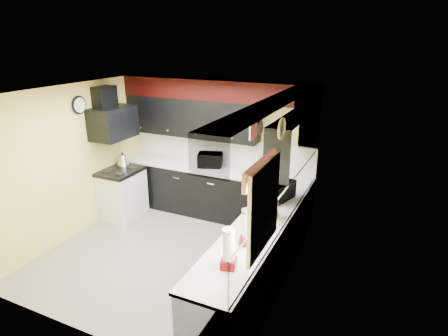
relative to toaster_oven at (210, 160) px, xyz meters
name	(u,v)px	position (x,y,z in m)	size (l,w,h in m)	color
ground	(171,254)	(0.07, -1.54, -1.07)	(3.60, 3.60, 0.00)	gray
wall_back	(220,147)	(0.07, 0.26, 0.18)	(3.60, 0.06, 2.50)	#E0C666
wall_right	(288,201)	(1.87, -1.54, 0.18)	(0.06, 3.60, 2.50)	#E0C666
wall_left	(73,162)	(-1.73, -1.54, 0.18)	(0.06, 3.60, 2.50)	#E0C666
ceiling	(162,92)	(0.07, -1.54, 1.43)	(3.60, 3.60, 0.06)	white
cab_back	(213,192)	(0.07, -0.04, -0.62)	(3.60, 0.60, 0.90)	black
cab_right	(255,262)	(1.57, -1.84, -0.62)	(0.60, 3.00, 0.90)	black
counter_back	(213,169)	(0.07, -0.04, -0.15)	(3.62, 0.64, 0.04)	white
counter_right	(256,230)	(1.57, -1.84, -0.15)	(0.64, 3.02, 0.04)	white
splash_back	(220,150)	(0.07, 0.25, 0.12)	(3.60, 0.02, 0.50)	white
splash_right	(287,205)	(1.86, -1.54, 0.12)	(0.02, 3.60, 0.50)	white
upper_back	(191,117)	(-0.43, 0.09, 0.73)	(2.60, 0.35, 0.70)	black
upper_right	(295,140)	(1.70, -0.64, 0.73)	(0.35, 1.80, 0.70)	black
soffit_back	(215,90)	(0.07, 0.08, 1.26)	(3.60, 0.36, 0.35)	black
soffit_right	(273,118)	(1.69, -1.72, 1.26)	(0.36, 3.24, 0.35)	black
stove	(122,195)	(-1.43, -0.79, -0.64)	(0.60, 0.75, 0.86)	white
cooktop	(120,171)	(-1.43, -0.79, -0.18)	(0.62, 0.77, 0.06)	black
hood	(113,123)	(-1.48, -0.79, 0.71)	(0.50, 0.78, 0.55)	black
hood_duct	(105,98)	(-1.61, -0.79, 1.13)	(0.24, 0.40, 0.40)	black
window	(264,207)	(1.86, -2.44, 0.48)	(0.03, 0.86, 0.96)	white
valance	(260,169)	(1.80, -2.44, 0.88)	(0.04, 0.88, 0.20)	red
pan_top	(258,113)	(0.89, 0.01, 0.93)	(0.03, 0.22, 0.40)	black
pan_mid	(255,130)	(0.89, -0.12, 0.68)	(0.03, 0.28, 0.46)	black
pan_low	(260,128)	(0.89, 0.14, 0.65)	(0.03, 0.24, 0.42)	black
cut_board	(253,128)	(0.90, -0.24, 0.73)	(0.03, 0.26, 0.35)	white
baskets	(268,200)	(1.59, -1.49, 0.11)	(0.27, 0.27, 0.50)	brown
clock	(79,105)	(-1.70, -1.29, 1.08)	(0.03, 0.30, 0.30)	black
deco_plate	(282,129)	(1.84, -1.89, 1.18)	(0.03, 0.24, 0.24)	white
toaster_oven	(210,160)	(0.00, 0.00, 0.00)	(0.44, 0.36, 0.25)	black
microwave	(278,191)	(1.55, -0.87, 0.01)	(0.48, 0.33, 0.27)	black
utensil_crock	(262,171)	(1.01, -0.03, -0.06)	(0.13, 0.13, 0.14)	white
knife_block	(270,170)	(1.15, 0.01, -0.03)	(0.09, 0.12, 0.19)	black
kettle	(123,160)	(-1.54, -0.56, -0.05)	(0.22, 0.22, 0.20)	#B2B2B6
dispenser_a	(247,228)	(1.60, -2.23, 0.08)	(0.15, 0.15, 0.41)	#5A0D04
dispenser_b	(229,249)	(1.60, -2.74, 0.09)	(0.16, 0.16, 0.42)	#5E0109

